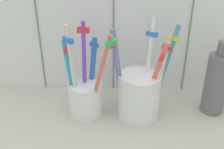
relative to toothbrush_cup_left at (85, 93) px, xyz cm
name	(u,v)px	position (x,y,z in cm)	size (l,w,h in cm)	color
counter_slab	(112,120)	(5.30, -0.93, -5.63)	(64.00, 22.00, 2.00)	#BCB7AD
toothbrush_cup_left	(85,93)	(0.00, 0.00, 0.00)	(9.68, 9.59, 19.04)	white
toothbrush_cup_right	(140,92)	(10.70, 0.00, 0.47)	(13.46, 9.20, 19.09)	white
ceramic_vase	(216,82)	(25.70, 1.63, 1.94)	(4.52, 4.52, 15.11)	slate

